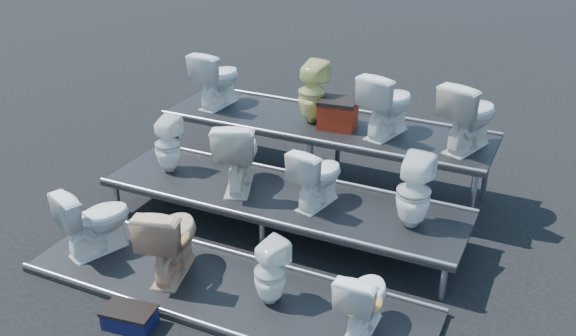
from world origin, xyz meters
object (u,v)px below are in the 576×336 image
at_px(toilet_3, 364,298).
at_px(toilet_6, 317,175).
at_px(toilet_11, 469,115).
at_px(red_crate, 338,116).
at_px(step_stool, 130,319).
at_px(toilet_5, 237,153).
at_px(toilet_9, 312,92).
at_px(toilet_1, 170,237).
at_px(toilet_10, 388,103).
at_px(toilet_4, 168,145).
at_px(toilet_8, 217,78).
at_px(toilet_0, 95,219).
at_px(toilet_2, 270,272).
at_px(toilet_7, 414,192).

xyz_separation_m(toilet_3, toilet_6, (-1.00, 1.30, 0.41)).
xyz_separation_m(toilet_11, red_crate, (-1.57, -0.06, -0.25)).
bearing_deg(step_stool, toilet_3, 14.62).
relative_size(toilet_5, toilet_9, 1.09).
xyz_separation_m(toilet_1, red_crate, (0.80, 2.54, 0.54)).
bearing_deg(toilet_6, toilet_10, -93.31).
height_order(toilet_4, toilet_6, toilet_6).
relative_size(toilet_3, toilet_8, 0.87).
xyz_separation_m(toilet_9, toilet_10, (0.98, 0.00, 0.01)).
height_order(toilet_0, red_crate, red_crate).
xyz_separation_m(toilet_9, step_stool, (-0.35, -3.42, -1.17)).
xyz_separation_m(toilet_0, toilet_1, (0.96, 0.00, 0.03)).
bearing_deg(toilet_5, toilet_3, 125.67).
bearing_deg(toilet_5, toilet_8, -72.95).
height_order(toilet_2, toilet_10, toilet_10).
xyz_separation_m(toilet_2, toilet_6, (-0.07, 1.30, 0.41)).
distance_m(toilet_6, toilet_11, 1.91).
bearing_deg(step_stool, toilet_0, 134.02).
distance_m(toilet_0, toilet_9, 3.05).
height_order(toilet_6, toilet_7, toilet_7).
distance_m(toilet_11, step_stool, 4.28).
distance_m(toilet_7, toilet_8, 3.36).
bearing_deg(toilet_1, toilet_4, -69.27).
distance_m(toilet_1, toilet_2, 1.13).
relative_size(toilet_3, toilet_7, 0.86).
distance_m(toilet_1, toilet_4, 1.61).
bearing_deg(toilet_3, toilet_0, 0.79).
relative_size(toilet_3, toilet_5, 0.79).
height_order(toilet_0, toilet_5, toilet_5).
bearing_deg(toilet_8, toilet_2, 133.78).
relative_size(toilet_9, red_crate, 1.76).
xyz_separation_m(toilet_3, toilet_11, (0.32, 2.60, 0.88)).
distance_m(toilet_0, toilet_11, 4.31).
relative_size(toilet_1, step_stool, 1.83).
bearing_deg(toilet_0, toilet_10, -110.15).
xyz_separation_m(toilet_2, toilet_10, (0.28, 2.60, 0.86)).
distance_m(toilet_8, toilet_11, 3.33).
relative_size(toilet_0, toilet_1, 0.92).
relative_size(toilet_3, toilet_11, 0.81).
height_order(toilet_3, toilet_11, toilet_11).
height_order(toilet_1, toilet_11, toilet_11).
bearing_deg(toilet_7, toilet_3, 91.59).
height_order(toilet_2, toilet_7, toilet_7).
distance_m(toilet_2, step_stool, 1.36).
xyz_separation_m(toilet_0, toilet_3, (3.01, 0.00, -0.05)).
relative_size(toilet_0, step_stool, 1.69).
distance_m(toilet_10, toilet_11, 0.97).
bearing_deg(toilet_3, step_stool, 23.20).
relative_size(toilet_7, toilet_9, 1.00).
bearing_deg(toilet_1, toilet_0, -13.94).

